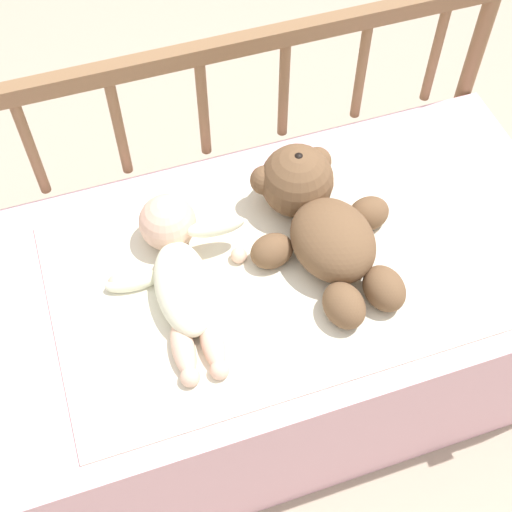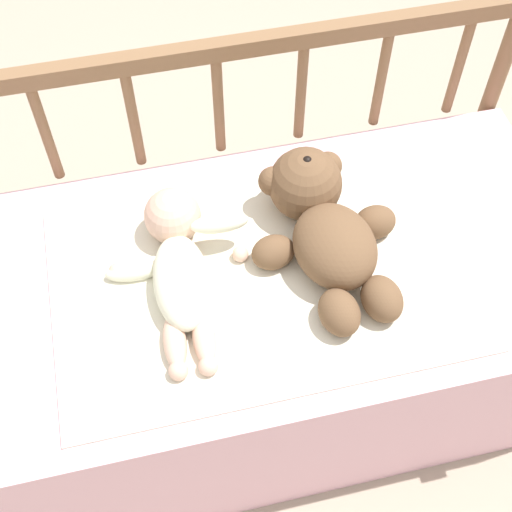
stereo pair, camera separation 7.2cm
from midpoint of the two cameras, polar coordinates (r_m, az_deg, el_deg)
name	(u,v)px [view 1 (the left image)]	position (r m, az deg, el deg)	size (l,w,h in m)	color
ground_plane	(255,376)	(1.78, -1.22, -9.61)	(12.00, 12.00, 0.00)	tan
crib_mattress	(255,330)	(1.58, -1.37, -6.00)	(1.30, 0.62, 0.47)	#EDB7C6
crib_rail	(205,127)	(1.53, -5.50, 10.23)	(1.30, 0.04, 0.75)	brown
blanket	(261,277)	(1.37, -1.08, -1.72)	(0.80, 0.51, 0.01)	silver
teddy_bear	(319,219)	(1.37, 3.61, 2.91)	(0.31, 0.40, 0.15)	brown
baby	(179,268)	(1.34, -7.72, -1.04)	(0.29, 0.39, 0.11)	#EAEACC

